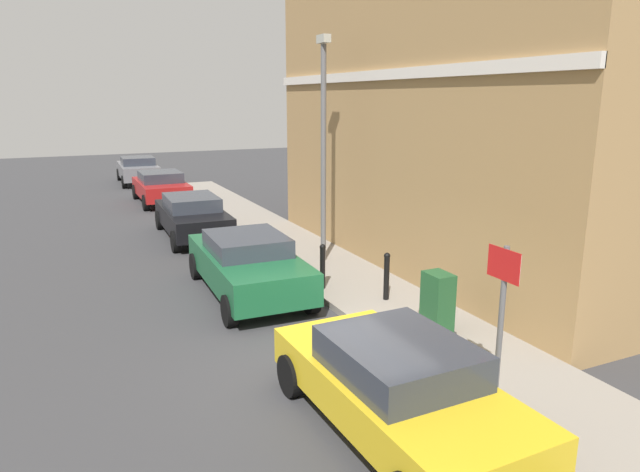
{
  "coord_description": "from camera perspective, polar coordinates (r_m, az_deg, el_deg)",
  "views": [
    {
      "loc": [
        -4.05,
        -7.9,
        4.37
      ],
      "look_at": [
        1.43,
        3.83,
        1.2
      ],
      "focal_mm": 31.77,
      "sensor_mm": 36.0,
      "label": 1
    }
  ],
  "objects": [
    {
      "name": "bollard_far_kerb",
      "position": [
        12.77,
        0.26,
        -2.92
      ],
      "size": [
        0.14,
        0.14,
        1.04
      ],
      "color": "black",
      "rests_on": "sidewalk"
    },
    {
      "name": "sidewalk",
      "position": [
        15.78,
        -1.24,
        -2.04
      ],
      "size": [
        2.27,
        30.0,
        0.15
      ],
      "primitive_type": "cube",
      "color": "gray",
      "rests_on": "ground"
    },
    {
      "name": "ground",
      "position": [
        9.9,
        1.94,
        -12.45
      ],
      "size": [
        80.0,
        80.0,
        0.0
      ],
      "primitive_type": "plane",
      "color": "#38383A"
    },
    {
      "name": "car_yellow",
      "position": [
        7.75,
        7.79,
        -14.62
      ],
      "size": [
        2.01,
        4.2,
        1.34
      ],
      "rotation": [
        0.0,
        0.0,
        1.6
      ],
      "color": "gold",
      "rests_on": "ground"
    },
    {
      "name": "car_red",
      "position": [
        25.02,
        -15.73,
        4.84
      ],
      "size": [
        1.97,
        4.05,
        1.34
      ],
      "rotation": [
        0.0,
        0.0,
        1.57
      ],
      "color": "maroon",
      "rests_on": "ground"
    },
    {
      "name": "utility_cabinet",
      "position": [
        10.62,
        11.74,
        -6.88
      ],
      "size": [
        0.46,
        0.61,
        1.15
      ],
      "color": "#1E4C28",
      "rests_on": "sidewalk"
    },
    {
      "name": "bollard_near_cabinet",
      "position": [
        12.16,
        6.72,
        -3.88
      ],
      "size": [
        0.14,
        0.14,
        1.04
      ],
      "color": "black",
      "rests_on": "sidewalk"
    },
    {
      "name": "car_green",
      "position": [
        12.89,
        -7.29,
        -2.73
      ],
      "size": [
        2.06,
        4.44,
        1.39
      ],
      "rotation": [
        0.0,
        0.0,
        1.54
      ],
      "color": "#195933",
      "rests_on": "ground"
    },
    {
      "name": "lamppost",
      "position": [
        14.59,
        0.35,
        9.56
      ],
      "size": [
        0.2,
        0.44,
        5.72
      ],
      "color": "#59595B",
      "rests_on": "sidewalk"
    },
    {
      "name": "car_black",
      "position": [
        18.52,
        -12.74,
        2.05
      ],
      "size": [
        1.97,
        4.38,
        1.35
      ],
      "rotation": [
        0.0,
        0.0,
        1.54
      ],
      "color": "black",
      "rests_on": "ground"
    },
    {
      "name": "street_sign",
      "position": [
        8.14,
        17.85,
        -6.36
      ],
      "size": [
        0.08,
        0.6,
        2.3
      ],
      "color": "#59595B",
      "rests_on": "sidewalk"
    },
    {
      "name": "car_grey",
      "position": [
        31.21,
        -17.86,
        6.41
      ],
      "size": [
        2.01,
        4.17,
        1.4
      ],
      "rotation": [
        0.0,
        0.0,
        1.54
      ],
      "color": "slate",
      "rests_on": "ground"
    },
    {
      "name": "corner_building",
      "position": [
        16.43,
        18.21,
        12.15
      ],
      "size": [
        7.93,
        12.28,
        8.2
      ],
      "color": "#9E7A4C",
      "rests_on": "ground"
    }
  ]
}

